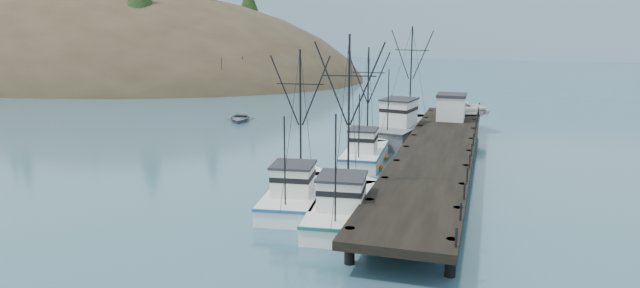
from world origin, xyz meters
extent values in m
plane|color=#31586D|center=(0.00, 0.00, 0.00)|extent=(400.00, 400.00, 0.00)
cube|color=black|center=(14.00, 16.00, 1.75)|extent=(6.00, 44.00, 0.50)
cylinder|color=black|center=(11.40, -4.00, 1.00)|extent=(0.56, 0.56, 2.00)
cylinder|color=black|center=(16.60, -4.00, 1.00)|extent=(0.56, 0.56, 2.00)
cylinder|color=black|center=(11.40, 1.00, 1.00)|extent=(0.56, 0.56, 2.00)
cylinder|color=black|center=(16.60, 1.00, 1.00)|extent=(0.56, 0.56, 2.00)
cylinder|color=black|center=(11.40, 6.00, 1.00)|extent=(0.56, 0.56, 2.00)
cylinder|color=black|center=(16.60, 6.00, 1.00)|extent=(0.56, 0.56, 2.00)
cylinder|color=black|center=(11.40, 11.00, 1.00)|extent=(0.56, 0.56, 2.00)
cylinder|color=black|center=(16.60, 11.00, 1.00)|extent=(0.56, 0.56, 2.00)
cylinder|color=black|center=(11.40, 16.00, 1.00)|extent=(0.56, 0.56, 2.00)
cylinder|color=black|center=(16.60, 16.00, 1.00)|extent=(0.56, 0.56, 2.00)
cylinder|color=black|center=(11.40, 21.00, 1.00)|extent=(0.56, 0.56, 2.00)
cylinder|color=black|center=(16.60, 21.00, 1.00)|extent=(0.56, 0.56, 2.00)
cylinder|color=black|center=(11.40, 26.00, 1.00)|extent=(0.56, 0.56, 2.00)
cylinder|color=black|center=(16.60, 26.00, 1.00)|extent=(0.56, 0.56, 2.00)
cylinder|color=black|center=(11.40, 31.00, 1.00)|extent=(0.56, 0.56, 2.00)
cylinder|color=black|center=(16.60, 31.00, 1.00)|extent=(0.56, 0.56, 2.00)
cylinder|color=black|center=(11.40, 36.00, 1.00)|extent=(0.56, 0.56, 2.00)
cylinder|color=black|center=(16.60, 36.00, 1.00)|extent=(0.56, 0.56, 2.00)
ellipsoid|color=#382D1E|center=(-70.00, 78.00, -6.00)|extent=(132.00, 78.00, 51.00)
ellipsoid|color=black|center=(-75.00, 82.00, -2.00)|extent=(109.20, 62.40, 41.60)
cube|color=beige|center=(-38.00, 56.00, 1.40)|extent=(4.00, 5.00, 2.80)
cube|color=beige|center=(-44.00, 60.00, 1.40)|extent=(4.00, 5.00, 2.80)
cube|color=beige|center=(-34.00, 62.00, 1.40)|extent=(4.00, 5.00, 2.80)
cube|color=#9EB2C6|center=(10.00, 170.00, 0.00)|extent=(360.00, 40.00, 26.00)
cube|color=silver|center=(-40.00, 185.00, 0.00)|extent=(180.00, 25.00, 18.00)
cube|color=white|center=(-28.72, 56.76, 0.30)|extent=(1.00, 3.50, 0.90)
cylinder|color=black|center=(-28.72, 56.76, 3.20)|extent=(0.08, 0.08, 6.00)
cube|color=white|center=(-22.68, 63.75, 0.30)|extent=(1.00, 3.50, 0.90)
cylinder|color=black|center=(-22.68, 63.75, 3.20)|extent=(0.08, 0.08, 6.00)
cube|color=white|center=(-23.30, 63.73, 0.30)|extent=(1.00, 3.50, 0.90)
cylinder|color=black|center=(-23.30, 63.73, 3.20)|extent=(0.08, 0.08, 6.00)
cube|color=white|center=(-40.08, 52.14, 0.30)|extent=(1.00, 3.50, 0.90)
cylinder|color=black|center=(-40.08, 52.14, 3.20)|extent=(0.08, 0.08, 6.00)
cube|color=white|center=(-25.34, 62.35, 0.30)|extent=(1.00, 3.50, 0.90)
cylinder|color=black|center=(-25.34, 62.35, 3.20)|extent=(0.08, 0.08, 6.00)
cube|color=white|center=(-24.86, 54.75, 0.30)|extent=(1.00, 3.50, 0.90)
cylinder|color=black|center=(-24.86, 54.75, 3.20)|extent=(0.08, 0.08, 6.00)
cube|color=white|center=(-22.76, 58.38, 0.30)|extent=(1.00, 3.50, 0.90)
cylinder|color=black|center=(-22.76, 58.38, 3.20)|extent=(0.08, 0.08, 6.00)
cube|color=white|center=(-43.04, 59.53, 0.30)|extent=(1.00, 3.50, 0.90)
cylinder|color=black|center=(-43.04, 59.53, 3.20)|extent=(0.08, 0.08, 6.00)
cube|color=white|center=(-27.87, 65.15, 0.30)|extent=(1.00, 3.50, 0.90)
cylinder|color=black|center=(-27.87, 65.15, 3.20)|extent=(0.08, 0.08, 6.00)
cube|color=white|center=(9.48, 2.45, 0.45)|extent=(4.87, 10.21, 1.60)
cube|color=white|center=(8.96, 7.35, 0.45)|extent=(3.83, 3.83, 1.60)
cube|color=#165A50|center=(9.48, 2.45, 1.15)|extent=(4.97, 10.47, 0.18)
cube|color=silver|center=(9.62, 1.20, 2.20)|extent=(2.97, 3.05, 1.90)
cube|color=#26262B|center=(9.62, 1.20, 3.23)|extent=(3.23, 3.33, 0.16)
cylinder|color=black|center=(9.32, 3.96, 6.47)|extent=(0.14, 0.14, 10.44)
cylinder|color=black|center=(9.89, -1.32, 4.38)|extent=(0.10, 0.10, 6.26)
cube|color=white|center=(5.69, 4.11, 0.45)|extent=(4.69, 9.39, 1.60)
cube|color=white|center=(5.15, 8.58, 0.45)|extent=(3.61, 3.61, 1.60)
cube|color=#1E578A|center=(5.69, 4.11, 1.15)|extent=(4.79, 9.63, 0.18)
cube|color=silver|center=(5.83, 2.96, 2.20)|extent=(2.83, 2.83, 1.90)
cube|color=#26262B|center=(5.83, 2.96, 3.23)|extent=(3.08, 3.09, 0.16)
cylinder|color=black|center=(5.52, 5.48, 5.93)|extent=(0.14, 0.14, 9.36)
cylinder|color=black|center=(6.11, 0.66, 4.06)|extent=(0.10, 0.10, 5.61)
cube|color=white|center=(7.58, 17.17, 0.45)|extent=(3.64, 8.48, 1.60)
cube|color=white|center=(7.35, 21.33, 0.45)|extent=(3.20, 3.20, 1.60)
cube|color=navy|center=(7.58, 17.17, 1.15)|extent=(3.72, 8.70, 0.18)
cube|color=silver|center=(7.63, 16.11, 2.20)|extent=(2.36, 2.46, 1.90)
cube|color=#26262B|center=(7.63, 16.11, 3.23)|extent=(2.57, 2.69, 0.16)
cylinder|color=black|center=(7.51, 18.45, 5.69)|extent=(0.14, 0.14, 8.89)
cylinder|color=black|center=(7.75, 13.98, 3.92)|extent=(0.10, 0.10, 5.33)
cube|color=slate|center=(9.41, 27.78, 0.75)|extent=(6.42, 12.58, 2.20)
cube|color=slate|center=(10.58, 33.66, 0.75)|extent=(4.09, 4.09, 2.20)
cube|color=#222328|center=(9.41, 27.78, 1.75)|extent=(6.56, 12.89, 0.18)
cube|color=silver|center=(9.11, 26.27, 3.15)|extent=(3.52, 3.89, 2.60)
cube|color=#26262B|center=(9.11, 26.27, 4.53)|extent=(3.82, 4.24, 0.16)
cylinder|color=black|center=(9.77, 29.59, 6.83)|extent=(0.14, 0.14, 9.95)
cylinder|color=black|center=(8.51, 23.25, 4.84)|extent=(0.10, 0.10, 5.97)
cube|color=silver|center=(14.08, 30.05, 3.25)|extent=(2.80, 3.00, 2.50)
cube|color=#26262B|center=(14.08, 30.05, 4.65)|extent=(3.00, 3.20, 0.30)
imported|color=white|center=(15.42, 34.00, 2.76)|extent=(5.95, 4.12, 1.51)
imported|color=slate|center=(-11.86, 33.00, 0.00)|extent=(4.89, 5.81, 1.03)
camera|label=1|loc=(17.97, -31.24, 12.73)|focal=32.00mm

